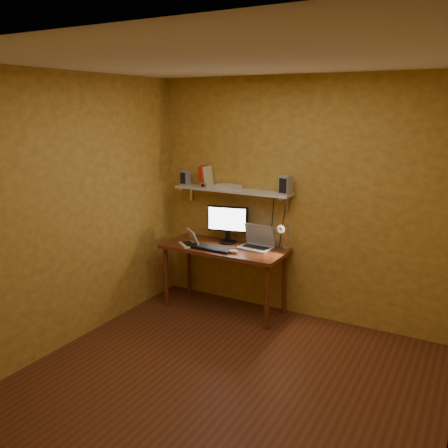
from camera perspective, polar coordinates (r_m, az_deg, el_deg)
The scene contains 14 objects.
room at distance 3.73m, azimuth 0.57°, elevation -1.20°, with size 3.44×3.24×2.64m.
desk at distance 5.33m, azimuth 0.03°, elevation -3.64°, with size 1.40×0.60×0.75m.
wall_shelf at distance 5.34m, azimuth 1.05°, elevation 4.04°, with size 1.40×0.25×0.21m.
monitor at distance 5.41m, azimuth 0.46°, elevation 0.19°, with size 0.47×0.24×0.43m.
laptop at distance 5.26m, azimuth 4.04°, elevation -2.18°, with size 0.37×0.28×0.26m.
netbook at distance 5.38m, azimuth -4.06°, elevation -2.03°, with size 0.30×0.29×0.18m.
keyboard at distance 5.22m, azimuth -1.59°, elevation -2.91°, with size 0.50×0.17×0.03m, color black.
mouse at distance 5.08m, azimuth 1.12°, elevation -3.31°, with size 0.11×0.07×0.04m, color silver.
desk_lamp at distance 5.09m, azimuth 7.23°, elevation -1.17°, with size 0.09×0.23×0.38m.
speaker_left at distance 5.65m, azimuth -4.66°, elevation 5.58°, with size 0.09×0.09×0.17m, color gray.
speaker_right at distance 5.04m, azimuth 7.44°, elevation 4.66°, with size 0.11×0.11×0.20m, color gray.
books at distance 5.50m, azimuth -2.19°, elevation 5.75°, with size 0.13×0.16×0.24m.
shelf_camera at distance 5.44m, azimuth -2.54°, elevation 4.68°, with size 0.10×0.06×0.06m.
router at distance 5.36m, azimuth 0.49°, elevation 4.50°, with size 0.27×0.18×0.04m, color silver.
Camera 1 is at (1.73, -3.16, 2.27)m, focal length 38.00 mm.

